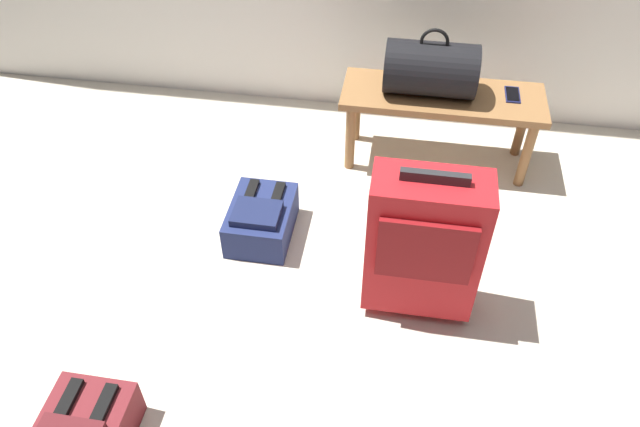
% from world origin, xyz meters
% --- Properties ---
extents(ground_plane, '(6.60, 6.60, 0.00)m').
position_xyz_m(ground_plane, '(0.00, 0.00, 0.00)').
color(ground_plane, beige).
extents(bench, '(1.00, 0.36, 0.41)m').
position_xyz_m(bench, '(0.29, 1.09, 0.35)').
color(bench, olive).
rests_on(bench, ground).
extents(duffel_bag_black, '(0.44, 0.26, 0.34)m').
position_xyz_m(duffel_bag_black, '(0.21, 1.09, 0.54)').
color(duffel_bag_black, black).
rests_on(duffel_bag_black, bench).
extents(cell_phone, '(0.07, 0.14, 0.01)m').
position_xyz_m(cell_phone, '(0.62, 1.13, 0.42)').
color(cell_phone, '#191E4C').
rests_on(cell_phone, bench).
extents(suitcase_upright_red, '(0.44, 0.24, 0.71)m').
position_xyz_m(suitcase_upright_red, '(0.23, 0.09, 0.36)').
color(suitcase_upright_red, red).
rests_on(suitcase_upright_red, ground).
extents(backpack_navy, '(0.28, 0.38, 0.21)m').
position_xyz_m(backpack_navy, '(-0.49, 0.39, 0.09)').
color(backpack_navy, navy).
rests_on(backpack_navy, ground).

